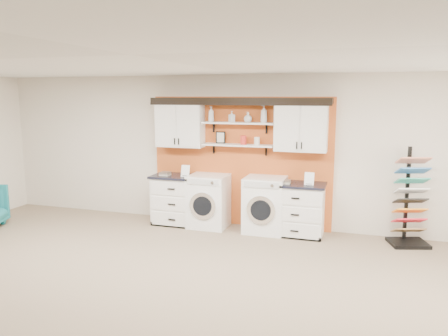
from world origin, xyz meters
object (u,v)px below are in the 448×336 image
(base_cabinet_left, at_px, (178,200))
(sample_rack, at_px, (409,214))
(base_cabinet_right, at_px, (298,209))
(washer, at_px, (209,201))
(dryer, at_px, (265,205))

(base_cabinet_left, relative_size, sample_rack, 0.60)
(base_cabinet_right, bearing_deg, washer, -179.88)
(base_cabinet_right, relative_size, sample_rack, 0.59)
(washer, height_order, dryer, dryer)
(washer, bearing_deg, sample_rack, 0.61)
(base_cabinet_left, height_order, base_cabinet_right, base_cabinet_left)
(base_cabinet_left, xyz_separation_m, base_cabinet_right, (2.26, 0.00, -0.01))
(dryer, bearing_deg, base_cabinet_left, 179.88)
(washer, distance_m, sample_rack, 3.45)
(washer, relative_size, dryer, 0.98)
(dryer, bearing_deg, sample_rack, 0.88)
(base_cabinet_left, bearing_deg, base_cabinet_right, 0.00)
(base_cabinet_right, bearing_deg, base_cabinet_left, -180.00)
(base_cabinet_left, distance_m, dryer, 1.68)
(sample_rack, bearing_deg, washer, 163.94)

